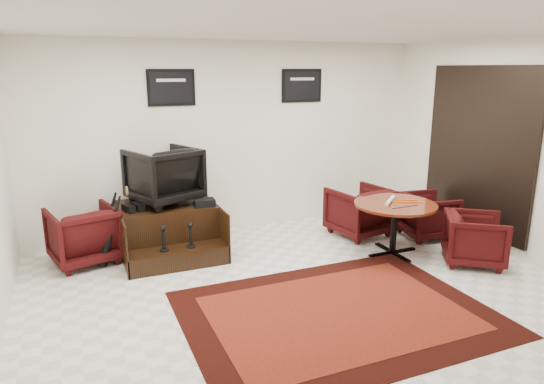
{
  "coord_description": "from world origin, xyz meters",
  "views": [
    {
      "loc": [
        -2.25,
        -4.34,
        2.41
      ],
      "look_at": [
        -0.06,
        0.9,
        0.96
      ],
      "focal_mm": 32.0,
      "sensor_mm": 36.0,
      "label": 1
    }
  ],
  "objects_px": {
    "table_chair_window": "(428,213)",
    "shine_chair": "(164,173)",
    "table_chair_back": "(359,209)",
    "shine_podium": "(169,230)",
    "table_chair_corner": "(475,237)",
    "armchair_side": "(83,232)",
    "meeting_table": "(395,210)"
  },
  "relations": [
    {
      "from": "table_chair_window",
      "to": "shine_chair",
      "type": "bearing_deg",
      "value": 82.45
    },
    {
      "from": "table_chair_back",
      "to": "shine_podium",
      "type": "bearing_deg",
      "value": -17.97
    },
    {
      "from": "table_chair_window",
      "to": "table_chair_corner",
      "type": "bearing_deg",
      "value": -179.2
    },
    {
      "from": "shine_podium",
      "to": "table_chair_window",
      "type": "bearing_deg",
      "value": -13.39
    },
    {
      "from": "table_chair_window",
      "to": "table_chair_corner",
      "type": "height_order",
      "value": "same"
    },
    {
      "from": "armchair_side",
      "to": "table_chair_corner",
      "type": "xyz_separation_m",
      "value": [
        4.54,
        -1.95,
        -0.04
      ]
    },
    {
      "from": "table_chair_corner",
      "to": "armchair_side",
      "type": "bearing_deg",
      "value": 102.46
    },
    {
      "from": "table_chair_window",
      "to": "armchair_side",
      "type": "bearing_deg",
      "value": 86.92
    },
    {
      "from": "table_chair_back",
      "to": "table_chair_window",
      "type": "xyz_separation_m",
      "value": [
        0.87,
        -0.46,
        -0.04
      ]
    },
    {
      "from": "meeting_table",
      "to": "table_chair_corner",
      "type": "bearing_deg",
      "value": -42.13
    },
    {
      "from": "shine_chair",
      "to": "armchair_side",
      "type": "height_order",
      "value": "shine_chair"
    },
    {
      "from": "armchair_side",
      "to": "table_chair_window",
      "type": "relative_size",
      "value": 1.12
    },
    {
      "from": "shine_chair",
      "to": "meeting_table",
      "type": "xyz_separation_m",
      "value": [
        2.74,
        -1.37,
        -0.45
      ]
    },
    {
      "from": "meeting_table",
      "to": "table_chair_corner",
      "type": "distance_m",
      "value": 1.03
    },
    {
      "from": "shine_podium",
      "to": "armchair_side",
      "type": "relative_size",
      "value": 1.62
    },
    {
      "from": "shine_chair",
      "to": "table_chair_window",
      "type": "xyz_separation_m",
      "value": [
        3.61,
        -1.0,
        -0.71
      ]
    },
    {
      "from": "shine_chair",
      "to": "table_chair_corner",
      "type": "bearing_deg",
      "value": 128.45
    },
    {
      "from": "table_chair_back",
      "to": "shine_chair",
      "type": "bearing_deg",
      "value": -20.74
    },
    {
      "from": "shine_chair",
      "to": "table_chair_back",
      "type": "bearing_deg",
      "value": 147.8
    },
    {
      "from": "armchair_side",
      "to": "table_chair_window",
      "type": "distance_m",
      "value": 4.76
    },
    {
      "from": "meeting_table",
      "to": "table_chair_window",
      "type": "distance_m",
      "value": 0.98
    },
    {
      "from": "shine_chair",
      "to": "table_chair_back",
      "type": "distance_m",
      "value": 2.87
    },
    {
      "from": "shine_podium",
      "to": "table_chair_window",
      "type": "xyz_separation_m",
      "value": [
        3.61,
        -0.86,
        0.06
      ]
    },
    {
      "from": "armchair_side",
      "to": "meeting_table",
      "type": "relative_size",
      "value": 0.75
    },
    {
      "from": "table_chair_back",
      "to": "table_chair_corner",
      "type": "height_order",
      "value": "table_chair_back"
    },
    {
      "from": "table_chair_corner",
      "to": "table_chair_window",
      "type": "bearing_deg",
      "value": 28.6
    },
    {
      "from": "shine_podium",
      "to": "table_chair_corner",
      "type": "relative_size",
      "value": 1.82
    },
    {
      "from": "shine_podium",
      "to": "table_chair_corner",
      "type": "height_order",
      "value": "table_chair_corner"
    },
    {
      "from": "table_chair_window",
      "to": "table_chair_corner",
      "type": "xyz_separation_m",
      "value": [
        -0.13,
        -1.04,
        0.0
      ]
    },
    {
      "from": "shine_chair",
      "to": "table_chair_window",
      "type": "relative_size",
      "value": 1.18
    },
    {
      "from": "table_chair_window",
      "to": "table_chair_corner",
      "type": "distance_m",
      "value": 1.05
    },
    {
      "from": "shine_podium",
      "to": "meeting_table",
      "type": "xyz_separation_m",
      "value": [
        2.74,
        -1.23,
        0.31
      ]
    }
  ]
}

